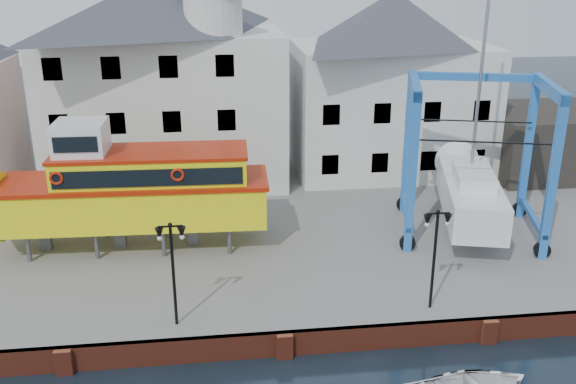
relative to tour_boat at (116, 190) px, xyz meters
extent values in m
plane|color=black|center=(6.90, -8.50, -3.92)|extent=(140.00, 140.00, 0.00)
cube|color=slate|center=(6.90, 2.50, -3.42)|extent=(44.00, 22.00, 1.00)
cube|color=maroon|center=(6.90, -8.38, -3.42)|extent=(44.00, 0.25, 1.00)
cube|color=maroon|center=(-1.10, -8.55, -3.42)|extent=(0.60, 0.36, 1.00)
cube|color=maroon|center=(6.90, -8.55, -3.42)|extent=(0.60, 0.36, 1.00)
cube|color=maroon|center=(14.90, -8.55, -3.42)|extent=(0.60, 0.36, 1.00)
cube|color=silver|center=(1.90, 10.00, 1.58)|extent=(14.00, 8.00, 9.00)
pyramid|color=#393C44|center=(1.90, 10.00, 7.68)|extent=(14.00, 8.00, 3.20)
cube|color=black|center=(-3.60, 6.04, -1.32)|extent=(1.00, 0.08, 1.20)
cube|color=black|center=(-0.60, 6.04, -1.32)|extent=(1.00, 0.08, 1.20)
cube|color=black|center=(2.40, 6.04, -1.32)|extent=(1.00, 0.08, 1.20)
cube|color=black|center=(5.40, 6.04, -1.32)|extent=(1.00, 0.08, 1.20)
cube|color=black|center=(-3.60, 6.04, 1.68)|extent=(1.00, 0.08, 1.20)
cube|color=black|center=(-0.60, 6.04, 1.68)|extent=(1.00, 0.08, 1.20)
cube|color=black|center=(2.40, 6.04, 1.68)|extent=(1.00, 0.08, 1.20)
cube|color=black|center=(5.40, 6.04, 1.68)|extent=(1.00, 0.08, 1.20)
cube|color=black|center=(-3.60, 6.04, 4.68)|extent=(1.00, 0.08, 1.20)
cube|color=black|center=(-0.60, 6.04, 4.68)|extent=(1.00, 0.08, 1.20)
cube|color=black|center=(2.40, 6.04, 4.68)|extent=(1.00, 0.08, 1.20)
cube|color=black|center=(5.40, 6.04, 4.68)|extent=(1.00, 0.08, 1.20)
cylinder|color=silver|center=(4.90, 7.60, 7.28)|extent=(3.20, 3.20, 2.40)
cube|color=silver|center=(15.90, 10.50, 1.08)|extent=(12.00, 8.00, 8.00)
pyramid|color=#393C44|center=(15.90, 10.50, 6.68)|extent=(12.00, 8.00, 3.20)
cube|color=black|center=(11.40, 6.54, -1.32)|extent=(1.00, 0.08, 1.20)
cube|color=black|center=(14.40, 6.54, -1.32)|extent=(1.00, 0.08, 1.20)
cube|color=black|center=(17.40, 6.54, -1.32)|extent=(1.00, 0.08, 1.20)
cube|color=black|center=(20.40, 6.54, -1.32)|extent=(1.00, 0.08, 1.20)
cube|color=black|center=(11.40, 6.54, 1.68)|extent=(1.00, 0.08, 1.20)
cube|color=black|center=(14.40, 6.54, 1.68)|extent=(1.00, 0.08, 1.20)
cube|color=black|center=(17.40, 6.54, 1.68)|extent=(1.00, 0.08, 1.20)
cube|color=black|center=(20.40, 6.54, 1.68)|extent=(1.00, 0.08, 1.20)
cube|color=#272522|center=(25.90, 8.50, -0.92)|extent=(8.00, 7.00, 4.00)
cylinder|color=black|center=(2.90, -7.30, -0.92)|extent=(0.12, 0.12, 4.00)
cube|color=black|center=(2.90, -7.30, 1.13)|extent=(0.90, 0.06, 0.06)
sphere|color=black|center=(2.90, -7.30, 1.20)|extent=(0.16, 0.16, 0.16)
cone|color=black|center=(2.50, -7.30, 0.86)|extent=(0.32, 0.32, 0.45)
sphere|color=white|center=(2.50, -7.30, 0.68)|extent=(0.18, 0.18, 0.18)
cone|color=black|center=(3.30, -7.30, 0.86)|extent=(0.32, 0.32, 0.45)
sphere|color=white|center=(3.30, -7.30, 0.68)|extent=(0.18, 0.18, 0.18)
cylinder|color=black|center=(12.90, -7.30, -0.92)|extent=(0.12, 0.12, 4.00)
cube|color=black|center=(12.90, -7.30, 1.13)|extent=(0.90, 0.06, 0.06)
sphere|color=black|center=(12.90, -7.30, 1.20)|extent=(0.16, 0.16, 0.16)
cone|color=black|center=(12.50, -7.30, 0.86)|extent=(0.32, 0.32, 0.45)
sphere|color=white|center=(12.50, -7.30, 0.68)|extent=(0.18, 0.18, 0.18)
cone|color=black|center=(13.30, -7.30, 0.86)|extent=(0.32, 0.32, 0.45)
sphere|color=white|center=(13.30, -7.30, 0.68)|extent=(0.18, 0.18, 0.18)
cylinder|color=#59595E|center=(-3.99, -1.08, -2.27)|extent=(0.21, 0.21, 1.31)
cylinder|color=#59595E|center=(-3.91, 1.35, -2.27)|extent=(0.21, 0.21, 1.31)
cylinder|color=#59595E|center=(-0.95, -1.19, -2.27)|extent=(0.21, 0.21, 1.31)
cylinder|color=#59595E|center=(-0.87, 1.25, -2.27)|extent=(0.21, 0.21, 1.31)
cylinder|color=#59595E|center=(2.10, -1.29, -2.27)|extent=(0.21, 0.21, 1.31)
cylinder|color=#59595E|center=(2.18, 1.15, -2.27)|extent=(0.21, 0.21, 1.31)
cylinder|color=#59595E|center=(5.15, -1.39, -2.27)|extent=(0.21, 0.21, 1.31)
cylinder|color=#59595E|center=(5.23, 1.04, -2.27)|extent=(0.21, 0.21, 1.31)
cube|color=#59595E|center=(-3.52, 0.12, -2.27)|extent=(0.54, 0.45, 1.31)
cube|color=#59595E|center=(-0.04, 0.00, -2.27)|extent=(0.54, 0.45, 1.31)
cube|color=#59595E|center=(3.45, -0.12, -2.27)|extent=(0.54, 0.45, 1.31)
cube|color=yellow|center=(0.83, -0.03, -0.66)|extent=(12.30, 3.72, 1.92)
cube|color=#A51D06|center=(0.83, -0.03, 0.39)|extent=(12.56, 3.87, 0.19)
cube|color=yellow|center=(1.70, -0.06, 1.00)|extent=(8.81, 3.25, 1.39)
cube|color=black|center=(1.65, -1.57, 1.04)|extent=(8.36, 0.34, 0.78)
cube|color=black|center=(1.76, 1.45, 1.04)|extent=(8.36, 0.34, 0.78)
cube|color=#A51D06|center=(1.70, -0.06, 1.77)|extent=(8.98, 3.35, 0.16)
cube|color=white|center=(-1.34, 0.05, 2.48)|extent=(2.34, 2.34, 1.59)
cube|color=black|center=(-1.38, -1.11, 2.55)|extent=(1.90, 0.12, 0.70)
torus|color=#A51D06|center=(-2.27, -1.48, 1.17)|extent=(0.61, 0.14, 0.61)
torus|color=#A51D06|center=(2.96, -1.66, 1.17)|extent=(0.61, 0.14, 0.61)
cube|color=#1D68B1|center=(13.55, -2.08, 0.89)|extent=(0.46, 0.46, 7.63)
cylinder|color=black|center=(13.55, -2.08, -2.54)|extent=(0.81, 0.45, 0.76)
cube|color=#1D68B1|center=(14.82, 2.82, 0.89)|extent=(0.46, 0.46, 7.63)
cylinder|color=black|center=(14.82, 2.82, -2.54)|extent=(0.81, 0.45, 0.76)
cube|color=#1D68B1|center=(19.51, -3.62, 0.89)|extent=(0.46, 0.46, 7.63)
cylinder|color=black|center=(19.51, -3.62, -2.54)|extent=(0.81, 0.45, 0.76)
cube|color=#1D68B1|center=(20.78, 1.28, 0.89)|extent=(0.46, 0.46, 7.63)
cylinder|color=black|center=(20.78, 1.28, -2.54)|extent=(0.81, 0.45, 0.76)
cube|color=#1D68B1|center=(14.18, 0.37, 4.51)|extent=(1.73, 5.37, 0.53)
cube|color=#1D68B1|center=(14.18, 0.37, -1.83)|extent=(1.62, 5.34, 0.23)
cube|color=#1D68B1|center=(20.14, -1.17, 4.51)|extent=(1.73, 5.37, 0.53)
cube|color=#1D68B1|center=(20.14, -1.17, -1.83)|extent=(1.62, 5.34, 0.23)
cube|color=#1D68B1|center=(17.80, 2.05, 4.51)|extent=(6.42, 2.01, 0.38)
cube|color=white|center=(17.16, -0.40, -0.96)|extent=(4.47, 8.54, 1.74)
cone|color=white|center=(18.38, 4.29, -0.96)|extent=(2.86, 2.32, 2.51)
cube|color=#59595E|center=(17.16, -0.40, -2.22)|extent=(0.74, 1.96, 0.76)
cube|color=white|center=(17.02, -0.93, 0.24)|extent=(2.51, 3.60, 0.65)
cylinder|color=#99999E|center=(17.30, 0.13, 5.90)|extent=(0.19, 0.19, 11.98)
cube|color=black|center=(16.67, -2.30, 2.37)|extent=(5.78, 1.60, 0.05)
cube|color=black|center=(17.65, 1.50, 2.37)|extent=(5.78, 1.60, 0.05)
camera|label=1|loc=(4.51, -28.84, 10.32)|focal=40.00mm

